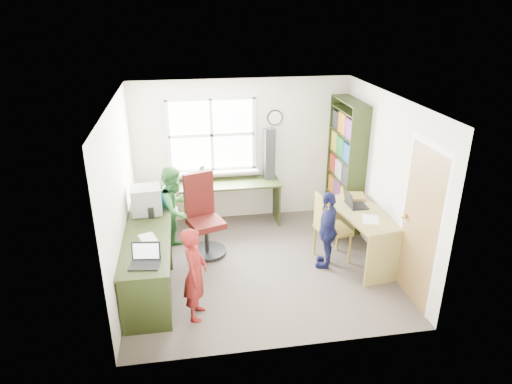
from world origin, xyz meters
TOP-DOWN VIEW (x-y plane):
  - room at (0.01, 0.10)m, footprint 3.64×3.44m
  - l_desk at (-1.31, -0.28)m, footprint 2.38×2.95m
  - right_desk at (1.48, -0.06)m, footprint 0.81×1.42m
  - bookshelf at (1.65, 1.19)m, footprint 0.30×1.02m
  - swivel_chair at (-0.74, 0.55)m, footprint 0.73×0.73m
  - wooden_chair at (1.02, 0.02)m, footprint 0.50×0.50m
  - crt_monitor at (-1.53, 0.44)m, footprint 0.43×0.39m
  - laptop_left at (-1.48, -0.92)m, footprint 0.37×0.32m
  - laptop_right at (1.42, 0.16)m, footprint 0.30×0.35m
  - speaker_a at (-1.46, 0.28)m, footprint 0.09×0.09m
  - speaker_b at (-1.46, 0.85)m, footprint 0.09×0.09m
  - cd_tower at (0.43, 1.52)m, footprint 0.20×0.18m
  - game_box at (1.53, 0.40)m, footprint 0.34×0.34m
  - paper_a at (-1.49, -0.31)m, footprint 0.27×0.32m
  - paper_b at (1.49, -0.31)m, footprint 0.30×0.36m
  - potted_plant at (-0.73, 1.46)m, footprint 0.21×0.18m
  - person_red at (-0.92, -0.98)m, footprint 0.37×0.48m
  - person_green at (-1.15, 0.70)m, footprint 0.76×0.81m
  - person_navy at (0.95, -0.13)m, footprint 0.52×0.72m

SIDE VIEW (x-z plane):
  - l_desk at x=-1.31m, z-range 0.08..0.83m
  - swivel_chair at x=-0.74m, z-range -0.09..1.15m
  - wooden_chair at x=1.02m, z-range 0.04..1.06m
  - right_desk at x=1.48m, z-range 0.18..0.95m
  - person_navy at x=0.95m, z-range 0.00..1.14m
  - person_red at x=-0.92m, z-range 0.00..1.17m
  - person_green at x=-1.15m, z-range 0.00..1.34m
  - paper_a at x=-1.49m, z-range 0.75..0.75m
  - paper_b at x=1.49m, z-range 0.78..0.78m
  - laptop_left at x=-1.48m, z-range 0.69..0.92m
  - game_box at x=1.53m, z-range 0.78..0.83m
  - speaker_a at x=-1.46m, z-range 0.75..0.91m
  - laptop_right at x=1.42m, z-range 0.71..0.95m
  - speaker_b at x=-1.46m, z-range 0.75..0.93m
  - potted_plant at x=-0.73m, z-range 0.75..1.08m
  - crt_monitor at x=-1.53m, z-range 0.75..1.15m
  - bookshelf at x=1.65m, z-range -0.05..2.05m
  - cd_tower at x=0.43m, z-range 0.75..1.61m
  - room at x=0.01m, z-range 0.00..2.44m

